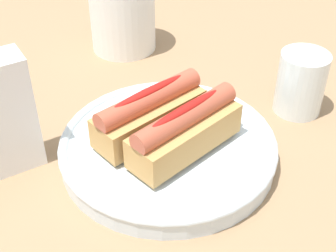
{
  "coord_description": "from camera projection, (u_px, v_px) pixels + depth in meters",
  "views": [
    {
      "loc": [
        -0.23,
        -0.39,
        0.41
      ],
      "look_at": [
        0.01,
        0.01,
        0.05
      ],
      "focal_mm": 51.62,
      "sensor_mm": 36.0,
      "label": 1
    }
  ],
  "objects": [
    {
      "name": "hotdog_back",
      "position": [
        151.0,
        112.0,
        0.6
      ],
      "size": [
        0.16,
        0.08,
        0.06
      ],
      "color": "tan",
      "rests_on": "serving_bowl"
    },
    {
      "name": "water_glass",
      "position": [
        300.0,
        86.0,
        0.68
      ],
      "size": [
        0.07,
        0.07,
        0.09
      ],
      "color": "white",
      "rests_on": "ground_plane"
    },
    {
      "name": "paper_towel_roll",
      "position": [
        123.0,
        13.0,
        0.81
      ],
      "size": [
        0.11,
        0.11,
        0.13
      ],
      "color": "white",
      "rests_on": "ground_plane"
    },
    {
      "name": "ground_plane",
      "position": [
        166.0,
        166.0,
        0.61
      ],
      "size": [
        2.4,
        2.4,
        0.0
      ],
      "primitive_type": "plane",
      "color": "#9E7A56"
    },
    {
      "name": "serving_bowl",
      "position": [
        168.0,
        147.0,
        0.61
      ],
      "size": [
        0.27,
        0.27,
        0.03
      ],
      "color": "silver",
      "rests_on": "ground_plane"
    },
    {
      "name": "hotdog_front",
      "position": [
        185.0,
        130.0,
        0.57
      ],
      "size": [
        0.16,
        0.08,
        0.06
      ],
      "color": "tan",
      "rests_on": "serving_bowl"
    }
  ]
}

